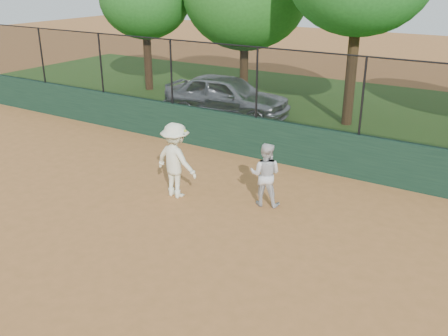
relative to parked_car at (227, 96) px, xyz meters
The scene contains 7 objects.
ground 9.83m from the parked_car, 69.40° to the right, with size 80.00×80.00×0.00m, color #AE6D38.
back_wall 4.69m from the parked_car, 42.62° to the right, with size 26.00×0.20×1.20m, color #193726.
grass_strip 4.53m from the parked_car, 39.34° to the left, with size 36.00×12.00×0.01m, color #254A17.
parked_car is the anchor object (origin of this frame).
player_second 7.50m from the parked_car, 51.44° to the right, with size 0.73×0.57×1.51m, color silver.
player_main 7.07m from the parked_car, 68.12° to the right, with size 1.25×0.81×1.83m.
fence_assembly 4.88m from the parked_car, 42.86° to the right, with size 26.00×0.06×2.00m.
Camera 1 is at (6.04, -6.17, 5.13)m, focal length 40.00 mm.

